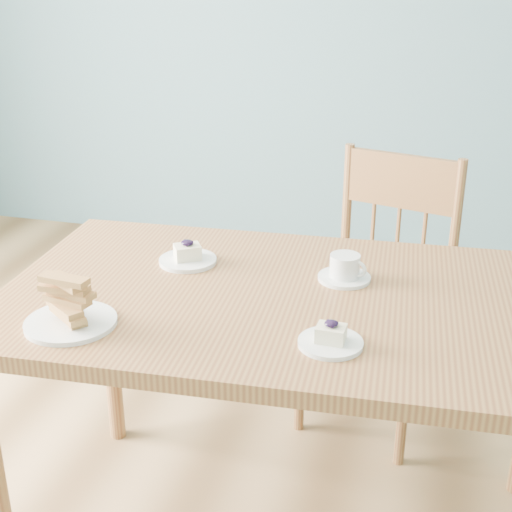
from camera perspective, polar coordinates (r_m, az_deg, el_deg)
room at (r=1.44m, az=-3.67°, el=13.94°), size 5.01×5.01×2.71m
dining_table at (r=1.82m, az=3.00°, el=-5.39°), size 1.52×0.92×0.79m
dining_chair at (r=2.52m, az=9.86°, el=-2.94°), size 0.54×0.52×0.97m
cheesecake_plate_near at (r=1.56m, az=5.99°, el=-6.62°), size 0.14×0.14×0.06m
cheesecake_plate_far at (r=1.97m, az=-5.49°, el=-0.07°), size 0.16×0.16×0.07m
coffee_cup at (r=1.87m, az=7.14°, el=-1.06°), size 0.14×0.14×0.07m
biscotti_plate at (r=1.68m, az=-14.73°, el=-4.02°), size 0.21×0.21×0.13m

